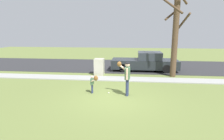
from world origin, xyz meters
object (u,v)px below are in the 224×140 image
(person_child, at_px, (93,81))
(baseball, at_px, (109,93))
(parked_pickup_dark, at_px, (145,62))
(person_adult, at_px, (127,75))
(street_tree_near, at_px, (175,32))
(utility_cabinet, at_px, (99,67))

(person_child, relative_size, baseball, 13.06)
(person_child, xyz_separation_m, parked_pickup_dark, (2.96, 6.11, 0.04))
(person_adult, relative_size, street_tree_near, 0.29)
(street_tree_near, distance_m, parked_pickup_dark, 3.52)
(person_adult, height_order, baseball, person_adult)
(street_tree_near, bearing_deg, person_child, -138.24)
(baseball, bearing_deg, parked_pickup_dark, 70.13)
(baseball, relative_size, utility_cabinet, 0.06)
(baseball, bearing_deg, street_tree_near, 46.41)
(utility_cabinet, bearing_deg, street_tree_near, 0.09)
(person_adult, distance_m, baseball, 1.36)
(baseball, bearing_deg, utility_cabinet, 106.41)
(baseball, bearing_deg, person_child, -175.56)
(street_tree_near, bearing_deg, baseball, -133.59)
(person_adult, xyz_separation_m, utility_cabinet, (-2.13, 4.32, -0.45))
(person_child, relative_size, parked_pickup_dark, 0.19)
(person_child, bearing_deg, baseball, 9.50)
(street_tree_near, bearing_deg, parked_pickup_dark, 133.70)
(parked_pickup_dark, bearing_deg, person_child, 64.18)
(utility_cabinet, xyz_separation_m, street_tree_near, (5.21, 0.01, 2.48))
(parked_pickup_dark, bearing_deg, person_adult, 78.27)
(baseball, distance_m, street_tree_near, 6.51)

